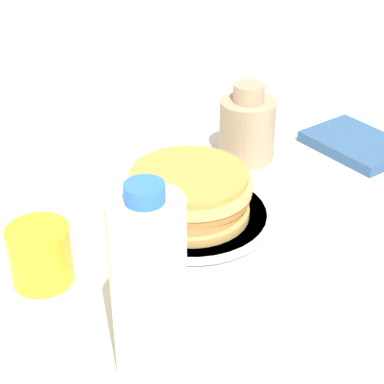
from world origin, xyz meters
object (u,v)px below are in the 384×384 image
(cream_jug, at_px, (247,127))
(water_bottle_near, at_px, (149,293))
(pancake_stack, at_px, (190,193))
(juice_glass, at_px, (40,255))
(plate, at_px, (192,215))

(cream_jug, height_order, water_bottle_near, water_bottle_near)
(pancake_stack, relative_size, juice_glass, 2.26)
(cream_jug, bearing_deg, water_bottle_near, -53.98)
(plate, height_order, cream_jug, cream_jug)
(plate, bearing_deg, cream_jug, 115.44)
(plate, xyz_separation_m, water_bottle_near, (0.21, -0.22, 0.11))
(plate, bearing_deg, water_bottle_near, -46.60)
(plate, relative_size, juice_glass, 3.01)
(plate, distance_m, water_bottle_near, 0.33)
(pancake_stack, height_order, cream_jug, cream_jug)
(juice_glass, height_order, cream_jug, cream_jug)
(juice_glass, bearing_deg, plate, 87.84)
(pancake_stack, height_order, juice_glass, juice_glass)
(pancake_stack, bearing_deg, juice_glass, -91.67)
(juice_glass, height_order, water_bottle_near, water_bottle_near)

